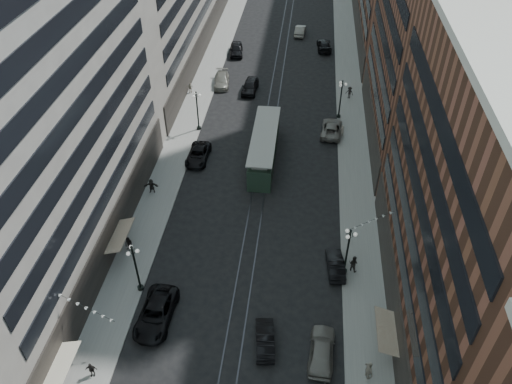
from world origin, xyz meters
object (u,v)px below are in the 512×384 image
at_px(pedestrian_7, 353,263).
at_px(lamppost_sw_mid, 197,109).
at_px(car_13, 250,86).
at_px(pedestrian_6, 190,88).
at_px(car_11, 331,128).
at_px(pedestrian_extra_0, 91,370).
at_px(pedestrian_2, 129,244).
at_px(car_7, 198,154).
at_px(lamppost_se_far, 347,250).
at_px(car_12, 324,45).
at_px(car_extra_0, 265,339).
at_px(car_2, 156,313).
at_px(lamppost_sw_far, 136,267).
at_px(car_9, 236,49).
at_px(streetcar, 264,148).
at_px(pedestrian_8, 342,131).
at_px(car_8, 222,80).
at_px(car_10, 335,265).
at_px(lamppost_se_mid, 341,98).
at_px(pedestrian_4, 369,370).
at_px(car_4, 322,350).
at_px(pedestrian_9, 349,92).
at_px(car_14, 300,31).
at_px(pedestrian_5, 151,186).

bearing_deg(pedestrian_7, lamppost_sw_mid, -21.38).
height_order(car_13, pedestrian_6, car_13).
bearing_deg(car_11, pedestrian_extra_0, 68.19).
xyz_separation_m(pedestrian_2, car_11, (19.78, 23.47, -0.23)).
bearing_deg(car_7, lamppost_se_far, -42.55).
distance_m(car_12, car_extra_0, 58.94).
relative_size(car_2, car_extra_0, 1.41).
xyz_separation_m(lamppost_sw_far, car_12, (16.31, 54.36, -2.28)).
bearing_deg(car_9, pedestrian_6, -115.55).
bearing_deg(car_9, car_13, -80.05).
height_order(lamppost_sw_far, car_13, lamppost_sw_far).
bearing_deg(lamppost_se_far, streetcar, 117.94).
xyz_separation_m(car_9, pedestrian_8, (17.03, -23.58, 0.09)).
xyz_separation_m(car_11, car_13, (-11.88, 10.13, 0.12)).
distance_m(car_8, car_10, 39.13).
height_order(lamppost_se_mid, car_9, lamppost_se_mid).
relative_size(lamppost_sw_mid, streetcar, 0.42).
height_order(car_12, pedestrian_extra_0, pedestrian_extra_0).
bearing_deg(lamppost_sw_mid, car_extra_0, -69.49).
bearing_deg(lamppost_sw_far, lamppost_se_far, 12.26).
height_order(lamppost_sw_far, pedestrian_4, lamppost_sw_far).
distance_m(lamppost_sw_far, pedestrian_6, 36.83).
xyz_separation_m(car_11, pedestrian_6, (-20.52, 8.61, 0.17)).
relative_size(pedestrian_6, pedestrian_extra_0, 1.04).
bearing_deg(pedestrian_4, car_7, 11.72).
bearing_deg(pedestrian_2, pedestrian_6, 114.84).
bearing_deg(pedestrian_2, car_13, 100.29).
distance_m(lamppost_sw_mid, car_8, 13.03).
height_order(car_4, pedestrian_9, pedestrian_9).
relative_size(lamppost_se_far, pedestrian_7, 3.07).
bearing_deg(car_extra_0, car_4, 165.07).
distance_m(pedestrian_8, pedestrian_extra_0, 41.12).
bearing_deg(pedestrian_9, car_8, -162.69).
xyz_separation_m(lamppost_sw_far, car_extra_0, (11.75, -4.41, -2.40)).
bearing_deg(lamppost_sw_far, pedestrian_8, 55.55).
bearing_deg(streetcar, car_8, 114.04).
xyz_separation_m(lamppost_se_mid, car_4, (-2.06, -37.03, -2.25)).
distance_m(car_14, pedestrian_extra_0, 70.25).
xyz_separation_m(car_10, pedestrian_6, (-20.72, 32.29, 0.24)).
bearing_deg(car_14, pedestrian_6, 61.27).
xyz_separation_m(streetcar, pedestrian_6, (-12.35, 15.29, -0.74)).
bearing_deg(pedestrian_5, lamppost_se_mid, 36.09).
height_order(lamppost_se_mid, car_13, lamppost_se_mid).
xyz_separation_m(car_8, pedestrian_extra_0, (-2.24, -48.47, 0.12)).
bearing_deg(car_4, pedestrian_8, -90.42).
xyz_separation_m(car_2, pedestrian_7, (16.90, 7.33, 0.22)).
bearing_deg(car_9, pedestrian_2, -101.84).
height_order(car_2, car_extra_0, car_2).
distance_m(lamppost_se_far, car_12, 50.45).
relative_size(car_12, car_extra_0, 1.32).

